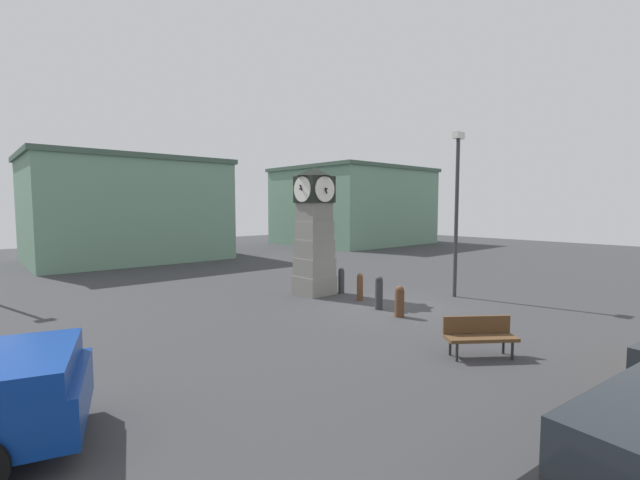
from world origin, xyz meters
The scene contains 10 objects.
ground_plane centered at (0.00, 0.00, 0.00)m, with size 66.35×66.35×0.00m, color #38383A.
clock_tower centered at (-0.52, 3.30, 2.42)m, with size 1.47×1.56×4.94m.
bollard_near_tower centered at (0.37, 2.70, 0.52)m, with size 0.24×0.24×1.02m.
bollard_mid_row centered at (-0.05, 1.30, 0.51)m, with size 0.23×0.23×1.01m.
bollard_far_row centered at (-0.55, -0.03, 0.57)m, with size 0.26×0.26×1.13m.
bollard_end_row centered at (-0.82, -1.09, 0.50)m, with size 0.30×0.30×0.98m.
bench centered at (-2.29, -4.51, 0.52)m, with size 1.59×1.39×0.90m.
street_lamp_near_road centered at (3.14, -0.64, 3.59)m, with size 0.50×0.24×6.18m.
warehouse_blue_far centered at (-2.33, 19.52, 3.24)m, with size 11.63×8.53×6.46m.
storefront_low_left centered at (17.66, 18.66, 3.46)m, with size 12.22×11.03×6.91m.
Camera 1 is at (-11.42, -9.22, 3.45)m, focal length 24.00 mm.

